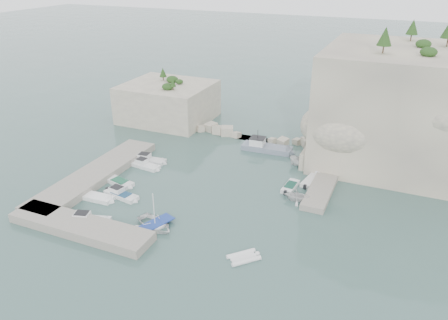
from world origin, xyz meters
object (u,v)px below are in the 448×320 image
at_px(tender_east_d, 304,167).
at_px(work_boat, 267,151).
at_px(rowboat, 155,227).
at_px(motorboat_b, 146,167).
at_px(motorboat_e, 99,200).
at_px(tender_east_b, 290,188).
at_px(inflatable_dinghy, 244,259).
at_px(motorboat_d, 122,197).
at_px(motorboat_c, 120,184).
at_px(tender_east_a, 297,201).
at_px(motorboat_a, 149,162).
at_px(motorboat_f, 89,222).
at_px(tender_east_c, 312,182).

bearing_deg(tender_east_d, work_boat, 63.83).
bearing_deg(tender_east_d, rowboat, 152.71).
bearing_deg(motorboat_b, work_boat, 49.35).
relative_size(motorboat_e, tender_east_b, 1.02).
distance_m(motorboat_b, inflatable_dinghy, 25.94).
height_order(motorboat_d, motorboat_e, motorboat_d).
relative_size(motorboat_c, tender_east_a, 1.35).
relative_size(inflatable_dinghy, tender_east_b, 0.84).
bearing_deg(rowboat, tender_east_a, -26.92).
height_order(motorboat_c, tender_east_d, tender_east_d).
bearing_deg(rowboat, motorboat_d, 81.50).
height_order(motorboat_c, motorboat_d, motorboat_d).
height_order(motorboat_c, motorboat_e, same).
distance_m(motorboat_a, motorboat_f, 17.57).
distance_m(motorboat_d, rowboat, 8.96).
xyz_separation_m(tender_east_c, work_boat, (-9.28, 7.93, 0.00)).
bearing_deg(work_boat, motorboat_e, -124.71).
distance_m(tender_east_b, tender_east_d, 7.37).
relative_size(motorboat_b, motorboat_f, 0.89).
distance_m(motorboat_b, tender_east_c, 24.59).
xyz_separation_m(motorboat_f, tender_east_b, (19.74, 17.80, 0.00)).
distance_m(motorboat_e, inflatable_dinghy, 22.12).
xyz_separation_m(motorboat_d, motorboat_f, (0.07, -6.62, 0.00)).
bearing_deg(motorboat_a, work_boat, 32.19).
height_order(motorboat_f, inflatable_dinghy, motorboat_f).
height_order(motorboat_d, tender_east_a, tender_east_a).
bearing_deg(motorboat_b, motorboat_f, -75.17).
distance_m(motorboat_f, rowboat, 8.11).
distance_m(tender_east_a, tender_east_c, 5.92).
height_order(motorboat_a, motorboat_f, same).
bearing_deg(motorboat_b, tender_east_c, 19.88).
xyz_separation_m(motorboat_d, tender_east_a, (21.48, 8.30, 0.00)).
relative_size(tender_east_c, work_boat, 0.58).
relative_size(motorboat_d, motorboat_e, 1.25).
xyz_separation_m(motorboat_c, rowboat, (10.18, -7.24, 0.00)).
height_order(motorboat_c, tender_east_c, same).
distance_m(motorboat_e, rowboat, 10.44).
distance_m(motorboat_e, work_boat, 28.24).
xyz_separation_m(motorboat_b, motorboat_e, (-0.31, -10.64, 0.00)).
distance_m(motorboat_b, motorboat_d, 9.08).
xyz_separation_m(motorboat_a, tender_east_d, (22.44, 7.80, 0.00)).
height_order(tender_east_a, tender_east_c, tender_east_a).
height_order(rowboat, work_boat, work_boat).
relative_size(motorboat_e, rowboat, 0.84).
relative_size(motorboat_a, tender_east_a, 1.69).
xyz_separation_m(motorboat_a, motorboat_f, (2.62, -17.37, 0.00)).
height_order(tender_east_c, work_boat, work_boat).
relative_size(inflatable_dinghy, tender_east_a, 1.05).
bearing_deg(work_boat, tender_east_b, -59.77).
bearing_deg(tender_east_c, motorboat_d, 132.04).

